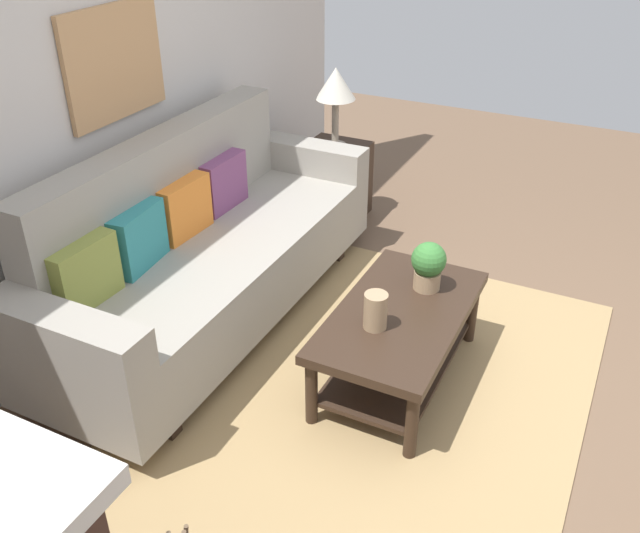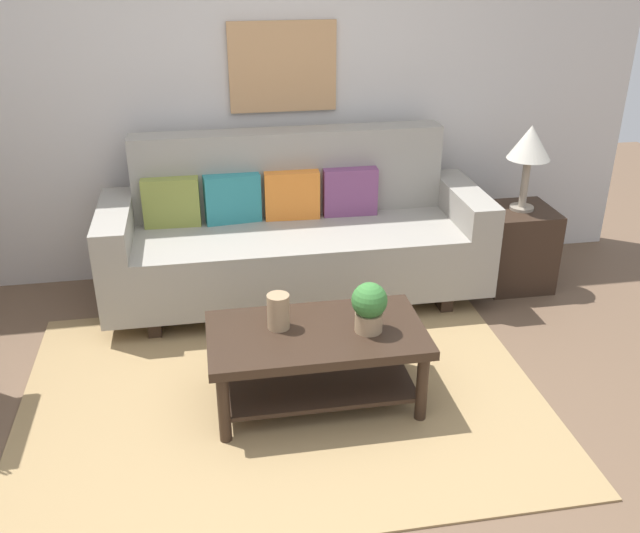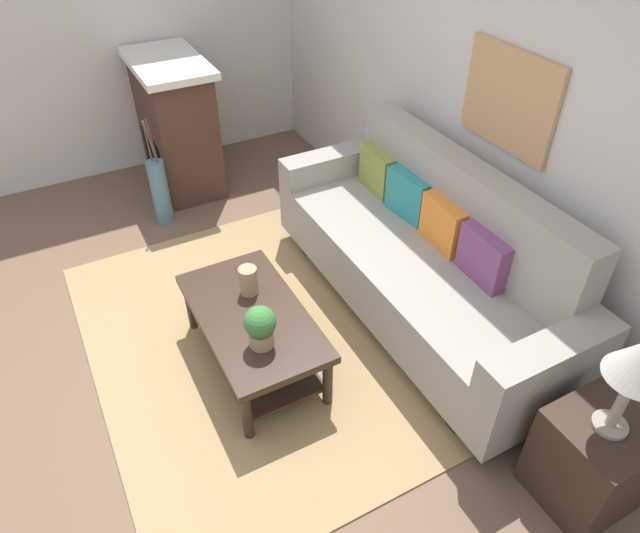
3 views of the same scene
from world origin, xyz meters
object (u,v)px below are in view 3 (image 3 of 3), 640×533
object	(u,v)px
couch	(424,260)
framed_painting	(509,100)
throw_pillow_plum	(484,257)
tabletop_vase	(248,281)
throw_pillow_olive	(378,171)
floor_vase	(160,193)
potted_plant_tabletop	(260,326)
throw_pillow_teal	(409,196)
throw_pillow_orange	(444,224)
fireplace	(177,124)
side_table	(591,460)
coffee_table	(253,327)

from	to	relation	value
couch	framed_painting	size ratio (longest dim) A/B	3.46
throw_pillow_plum	tabletop_vase	distance (m)	1.43
throw_pillow_olive	tabletop_vase	size ratio (longest dim) A/B	1.95
framed_painting	floor_vase	bearing A→B (deg)	-137.78
potted_plant_tabletop	throw_pillow_olive	bearing A→B (deg)	125.39
throw_pillow_teal	tabletop_vase	xyz separation A→B (m)	(0.14, -1.27, -0.16)
floor_vase	throw_pillow_orange	bearing A→B (deg)	36.08
floor_vase	framed_painting	world-z (taller)	framed_painting
throw_pillow_teal	throw_pillow_orange	distance (m)	0.39
throw_pillow_teal	fireplace	distance (m)	2.31
throw_pillow_teal	throw_pillow_plum	bearing A→B (deg)	0.00
throw_pillow_teal	side_table	xyz separation A→B (m)	(1.92, -0.22, -0.40)
fireplace	throw_pillow_orange	bearing A→B (deg)	22.83
floor_vase	potted_plant_tabletop	bearing A→B (deg)	0.44
coffee_table	throw_pillow_orange	bearing A→B (deg)	87.27
couch	tabletop_vase	xyz separation A→B (m)	(-0.25, -1.14, 0.09)
throw_pillow_plum	tabletop_vase	xyz separation A→B (m)	(-0.64, -1.27, -0.16)
throw_pillow_orange	framed_painting	xyz separation A→B (m)	(0.00, 0.34, 0.76)
couch	framed_painting	bearing A→B (deg)	90.00
throw_pillow_olive	throw_pillow_teal	world-z (taller)	same
tabletop_vase	side_table	xyz separation A→B (m)	(1.77, 1.05, -0.24)
tabletop_vase	throw_pillow_olive	bearing A→B (deg)	112.90
coffee_table	fireplace	xyz separation A→B (m)	(-2.39, 0.29, 0.27)
throw_pillow_olive	potted_plant_tabletop	size ratio (longest dim) A/B	1.37
throw_pillow_teal	potted_plant_tabletop	xyz separation A→B (m)	(0.59, -1.37, -0.11)
couch	throw_pillow_orange	bearing A→B (deg)	90.00
coffee_table	potted_plant_tabletop	distance (m)	0.37
throw_pillow_olive	side_table	size ratio (longest dim) A/B	0.64
throw_pillow_orange	throw_pillow_plum	world-z (taller)	same
couch	throw_pillow_olive	distance (m)	0.83
couch	throw_pillow_teal	xyz separation A→B (m)	(-0.39, 0.12, 0.25)
throw_pillow_teal	fireplace	xyz separation A→B (m)	(-2.07, -1.04, -0.09)
throw_pillow_plum	coffee_table	distance (m)	1.45
fireplace	couch	bearing A→B (deg)	20.33
coffee_table	floor_vase	bearing A→B (deg)	-178.13
throw_pillow_teal	coffee_table	xyz separation A→B (m)	(0.33, -1.33, -0.37)
throw_pillow_plum	framed_painting	world-z (taller)	framed_painting
throw_pillow_orange	framed_painting	size ratio (longest dim) A/B	0.51
fireplace	floor_vase	distance (m)	0.72
couch	tabletop_vase	world-z (taller)	couch
throw_pillow_plum	potted_plant_tabletop	size ratio (longest dim) A/B	1.37
tabletop_vase	coffee_table	bearing A→B (deg)	-19.30
potted_plant_tabletop	floor_vase	world-z (taller)	potted_plant_tabletop
framed_painting	fireplace	bearing A→B (deg)	-150.76
coffee_table	side_table	size ratio (longest dim) A/B	1.96
throw_pillow_orange	floor_vase	xyz separation A→B (m)	(-1.91, -1.39, -0.40)
potted_plant_tabletop	side_table	size ratio (longest dim) A/B	0.47
coffee_table	side_table	world-z (taller)	side_table
framed_painting	potted_plant_tabletop	bearing A→B (deg)	-83.52
throw_pillow_plum	throw_pillow_orange	bearing A→B (deg)	180.00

